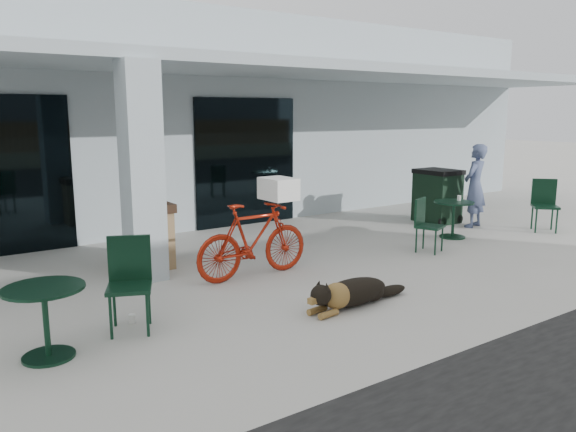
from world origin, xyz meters
TOP-DOWN VIEW (x-y plane):
  - ground at (0.00, 0.00)m, footprint 80.00×80.00m
  - building at (0.00, 8.50)m, footprint 22.00×7.00m
  - storefront_glass_right at (1.80, 4.98)m, footprint 2.40×0.06m
  - column at (-1.50, 2.30)m, footprint 0.50×0.50m
  - overhang at (0.00, 3.60)m, footprint 22.00×2.80m
  - bicycle at (-0.16, 1.49)m, footprint 1.87×0.55m
  - laundry_basket at (0.29, 1.50)m, footprint 0.42×0.56m
  - dog at (0.20, -0.32)m, footprint 1.25×0.55m
  - cup_near_dog at (-2.28, 0.72)m, footprint 0.10×0.10m
  - cafe_table_near at (-3.29, 0.27)m, footprint 0.84×0.84m
  - cafe_chair_near at (-2.37, 0.48)m, footprint 0.64×0.66m
  - cafe_table_far at (4.40, 1.54)m, footprint 1.00×1.00m
  - cafe_chair_far_a at (3.14, 1.03)m, footprint 0.56×0.58m
  - cafe_chair_far_b at (6.40, 0.86)m, footprint 0.71×0.71m
  - person at (5.60, 1.99)m, footprint 0.73×0.57m
  - cup_on_table at (4.58, 1.57)m, footprint 0.10×0.10m
  - trash_receptacle at (-1.20, 2.80)m, footprint 0.60×0.60m
  - wheeled_bin at (5.39, 2.80)m, footprint 0.73×0.92m

SIDE VIEW (x-z plane):
  - ground at x=0.00m, z-range 0.00..0.00m
  - cup_near_dog at x=-2.28m, z-range 0.00..0.10m
  - dog at x=0.20m, z-range 0.00..0.40m
  - cafe_table_far at x=4.40m, z-range 0.00..0.71m
  - cafe_table_near at x=-3.29m, z-range 0.00..0.73m
  - cafe_chair_far_a at x=3.14m, z-range 0.00..0.93m
  - trash_receptacle at x=-1.20m, z-range 0.00..1.02m
  - cafe_chair_near at x=-2.37m, z-range 0.00..1.05m
  - cafe_chair_far_b at x=6.40m, z-range 0.00..1.06m
  - bicycle at x=-0.16m, z-range 0.00..1.12m
  - wheeled_bin at x=5.39m, z-range 0.00..1.17m
  - cup_on_table at x=4.58m, z-range 0.71..0.81m
  - person at x=5.60m, z-range 0.00..1.75m
  - laundry_basket at x=0.29m, z-range 1.12..1.45m
  - storefront_glass_right at x=1.80m, z-range 0.00..2.70m
  - column at x=-1.50m, z-range 0.00..3.12m
  - building at x=0.00m, z-range 0.00..4.50m
  - overhang at x=0.00m, z-range 3.12..3.30m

